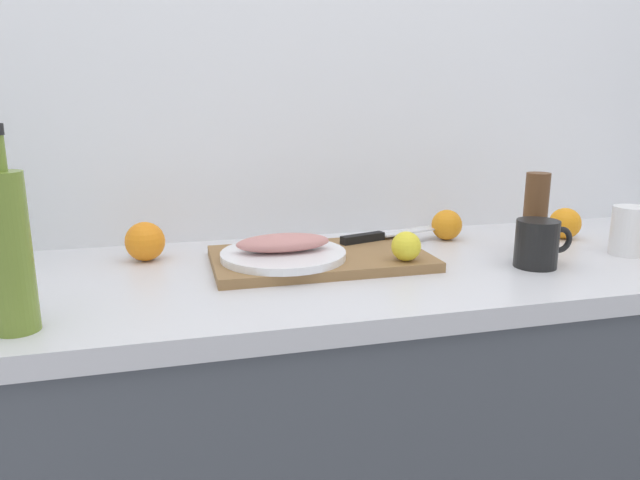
{
  "coord_description": "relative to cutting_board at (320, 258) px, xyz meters",
  "views": [
    {
      "loc": [
        -0.39,
        -1.09,
        1.23
      ],
      "look_at": [
        -0.09,
        0.04,
        0.95
      ],
      "focal_mm": 32.29,
      "sensor_mm": 36.0,
      "label": 1
    }
  ],
  "objects": [
    {
      "name": "chef_knife",
      "position": [
        0.17,
        0.09,
        0.02
      ],
      "size": [
        0.29,
        0.11,
        0.02
      ],
      "rotation": [
        0.0,
        0.0,
        0.29
      ],
      "color": "silver",
      "rests_on": "cutting_board"
    },
    {
      "name": "orange_2",
      "position": [
        0.64,
        0.06,
        0.03
      ],
      "size": [
        0.08,
        0.08,
        0.08
      ],
      "primitive_type": "sphere",
      "color": "orange",
      "rests_on": "kitchen_counter"
    },
    {
      "name": "back_wall",
      "position": [
        0.09,
        0.29,
        0.34
      ],
      "size": [
        3.2,
        0.05,
        2.5
      ],
      "primitive_type": "cube",
      "color": "white",
      "rests_on": "ground_plane"
    },
    {
      "name": "pepper_mill",
      "position": [
        0.48,
        -0.04,
        0.08
      ],
      "size": [
        0.05,
        0.05,
        0.18
      ],
      "primitive_type": "cylinder",
      "color": "brown",
      "rests_on": "kitchen_counter"
    },
    {
      "name": "coffee_mug_0",
      "position": [
        0.68,
        -0.1,
        0.04
      ],
      "size": [
        0.12,
        0.08,
        0.11
      ],
      "color": "white",
      "rests_on": "kitchen_counter"
    },
    {
      "name": "cutting_board",
      "position": [
        0.0,
        0.0,
        0.0
      ],
      "size": [
        0.45,
        0.27,
        0.02
      ],
      "primitive_type": "cube",
      "color": "olive",
      "rests_on": "kitchen_counter"
    },
    {
      "name": "white_plate",
      "position": [
        -0.08,
        -0.02,
        0.02
      ],
      "size": [
        0.26,
        0.26,
        0.01
      ],
      "primitive_type": "cylinder",
      "color": "white",
      "rests_on": "cutting_board"
    },
    {
      "name": "olive_oil_bottle",
      "position": [
        -0.53,
        -0.24,
        0.12
      ],
      "size": [
        0.06,
        0.06,
        0.3
      ],
      "color": "olive",
      "rests_on": "kitchen_counter"
    },
    {
      "name": "orange_3",
      "position": [
        -0.36,
        0.11,
        0.03
      ],
      "size": [
        0.08,
        0.08,
        0.08
      ],
      "primitive_type": "sphere",
      "color": "orange",
      "rests_on": "kitchen_counter"
    },
    {
      "name": "kitchen_counter",
      "position": [
        0.09,
        -0.04,
        -0.46
      ],
      "size": [
        2.0,
        0.6,
        0.9
      ],
      "color": "#4C5159",
      "rests_on": "ground_plane"
    },
    {
      "name": "lemon_0",
      "position": [
        0.15,
        -0.09,
        0.04
      ],
      "size": [
        0.06,
        0.06,
        0.06
      ],
      "primitive_type": "sphere",
      "color": "yellow",
      "rests_on": "cutting_board"
    },
    {
      "name": "orange_1",
      "position": [
        0.36,
        0.13,
        0.03
      ],
      "size": [
        0.07,
        0.07,
        0.07
      ],
      "primitive_type": "sphere",
      "color": "orange",
      "rests_on": "kitchen_counter"
    },
    {
      "name": "fish_fillet",
      "position": [
        -0.08,
        -0.02,
        0.04
      ],
      "size": [
        0.19,
        0.08,
        0.04
      ],
      "primitive_type": "ellipsoid",
      "color": "tan",
      "rests_on": "white_plate"
    },
    {
      "name": "coffee_mug_1",
      "position": [
        0.42,
        -0.14,
        0.04
      ],
      "size": [
        0.13,
        0.09,
        0.1
      ],
      "color": "black",
      "rests_on": "kitchen_counter"
    }
  ]
}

